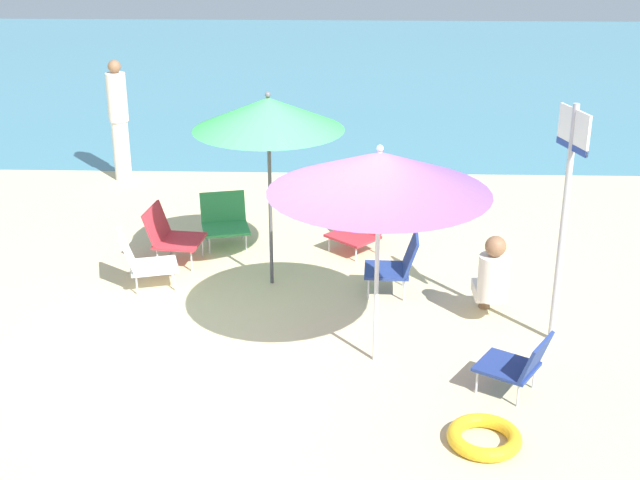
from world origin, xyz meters
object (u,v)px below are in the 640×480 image
beach_chair_e (170,234)px  person_a (492,277)px  warning_sign (567,191)px  umbrella_green (268,114)px  beach_chair_c (397,263)px  umbrella_purple (379,172)px  person_b (119,120)px  beach_chair_a (142,259)px  beach_chair_d (224,219)px  beach_chair_b (359,228)px  swim_ring (484,437)px  beach_chair_f (518,363)px

beach_chair_e → person_a: 3.75m
beach_chair_e → warning_sign: bearing=-16.0°
umbrella_green → beach_chair_c: 2.09m
umbrella_purple → person_b: bearing=124.5°
umbrella_purple → beach_chair_e: umbrella_purple is taller
beach_chair_a → beach_chair_d: 1.51m
beach_chair_e → beach_chair_d: bearing=56.6°
beach_chair_b → beach_chair_e: beach_chair_e is taller
warning_sign → swim_ring: (-0.89, -1.76, -1.46)m
beach_chair_a → beach_chair_b: 2.62m
beach_chair_b → beach_chair_d: size_ratio=1.08×
umbrella_purple → beach_chair_e: size_ratio=3.10×
umbrella_green → warning_sign: warning_sign is taller
person_b → warning_sign: (5.34, -4.79, 0.61)m
person_b → warning_sign: warning_sign is taller
umbrella_purple → warning_sign: size_ratio=0.89×
umbrella_green → beach_chair_c: umbrella_green is taller
umbrella_purple → warning_sign: warning_sign is taller
beach_chair_a → person_b: person_b is taller
beach_chair_e → umbrella_purple: bearing=-36.3°
beach_chair_f → swim_ring: size_ratio=1.19×
umbrella_purple → beach_chair_d: 3.68m
person_a → swim_ring: size_ratio=1.58×
umbrella_purple → beach_chair_b: (-0.13, 2.64, -1.55)m
person_a → warning_sign: (0.55, -0.38, 1.04)m
beach_chair_b → swim_ring: (0.96, -3.94, -0.22)m
beach_chair_d → warning_sign: size_ratio=0.30×
beach_chair_f → swim_ring: 0.87m
beach_chair_c → person_a: (0.91, -0.61, 0.13)m
beach_chair_b → beach_chair_e: size_ratio=1.14×
beach_chair_d → beach_chair_f: size_ratio=1.00×
umbrella_purple → beach_chair_e: bearing=136.5°
beach_chair_b → beach_chair_c: 1.26m
beach_chair_c → warning_sign: size_ratio=0.28×
umbrella_green → beach_chair_a: bearing=-173.7°
beach_chair_f → warning_sign: size_ratio=0.30×
beach_chair_a → beach_chair_c: (2.76, -0.06, 0.02)m
beach_chair_c → beach_chair_e: beach_chair_e is taller
beach_chair_e → swim_ring: 4.72m
beach_chair_e → beach_chair_b: bearing=18.6°
beach_chair_b → person_b: bearing=-84.1°
umbrella_green → beach_chair_e: umbrella_green is taller
beach_chair_c → beach_chair_e: bearing=-14.0°
warning_sign → swim_ring: size_ratio=3.92×
umbrella_purple → umbrella_green: bearing=123.3°
beach_chair_e → beach_chair_f: size_ratio=0.94×
beach_chair_e → swim_ring: (3.15, -3.50, -0.30)m
beach_chair_a → swim_ring: 4.36m
beach_chair_c → swim_ring: bearing=103.7°
person_b → umbrella_green: bearing=-94.4°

